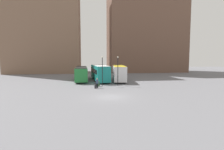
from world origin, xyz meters
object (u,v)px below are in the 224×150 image
(bus_0, at_px, (81,73))
(traveler, at_px, (97,82))
(bus_2, at_px, (119,72))
(bus_1, at_px, (100,72))
(lamp_post_1, at_px, (102,68))
(lamp_post_0, at_px, (118,68))
(trash_bin, at_px, (98,84))
(suitcase, at_px, (95,87))

(bus_0, xyz_separation_m, traveler, (2.85, -10.72, -0.67))
(bus_0, height_order, bus_2, bus_2)
(bus_1, distance_m, lamp_post_1, 7.53)
(lamp_post_0, height_order, trash_bin, lamp_post_0)
(bus_2, distance_m, trash_bin, 8.97)
(bus_2, bearing_deg, suitcase, 156.49)
(bus_2, xyz_separation_m, lamp_post_0, (-1.46, -7.12, 1.27))
(bus_0, relative_size, traveler, 7.64)
(bus_0, xyz_separation_m, bus_2, (8.05, -1.60, 0.16))
(bus_0, bearing_deg, suitcase, -168.44)
(bus_1, distance_m, lamp_post_0, 8.36)
(bus_0, bearing_deg, bus_2, -102.54)
(bus_2, height_order, suitcase, bus_2)
(lamp_post_0, distance_m, lamp_post_1, 2.71)
(suitcase, height_order, trash_bin, trash_bin)
(bus_2, relative_size, lamp_post_1, 2.18)
(suitcase, distance_m, lamp_post_1, 4.18)
(bus_1, bearing_deg, bus_2, -104.36)
(lamp_post_0, bearing_deg, traveler, -151.85)
(bus_1, relative_size, lamp_post_1, 2.37)
(bus_2, distance_m, traveler, 10.53)
(lamp_post_1, xyz_separation_m, trash_bin, (-0.79, -0.67, -2.64))
(bus_1, bearing_deg, lamp_post_1, 175.28)
(traveler, height_order, lamp_post_0, lamp_post_0)
(suitcase, distance_m, trash_bin, 2.24)
(lamp_post_0, relative_size, lamp_post_1, 0.99)
(bus_0, distance_m, traveler, 11.11)
(lamp_post_0, bearing_deg, bus_2, 78.40)
(bus_0, relative_size, lamp_post_1, 2.35)
(lamp_post_1, bearing_deg, traveler, -113.77)
(bus_2, relative_size, suitcase, 13.28)
(lamp_post_1, bearing_deg, suitcase, -116.05)
(lamp_post_0, xyz_separation_m, trash_bin, (-3.47, -0.26, -2.62))
(suitcase, xyz_separation_m, lamp_post_1, (1.38, 2.82, 2.77))
(lamp_post_1, height_order, trash_bin, lamp_post_1)
(trash_bin, bearing_deg, lamp_post_1, 40.24)
(traveler, xyz_separation_m, lamp_post_1, (1.06, 2.41, 2.13))
(bus_0, bearing_deg, traveler, -166.37)
(lamp_post_1, bearing_deg, lamp_post_0, -8.66)
(bus_1, distance_m, suitcase, 10.44)
(bus_2, xyz_separation_m, lamp_post_1, (-4.14, -6.71, 1.29))
(traveler, height_order, suitcase, traveler)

